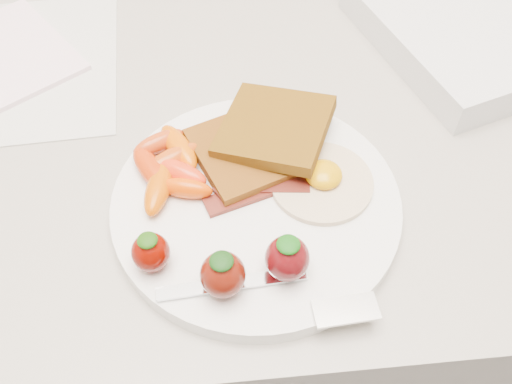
{
  "coord_description": "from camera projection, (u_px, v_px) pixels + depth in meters",
  "views": [
    {
      "loc": [
        -0.0,
        1.25,
        1.34
      ],
      "look_at": [
        0.03,
        1.56,
        0.93
      ],
      "focal_mm": 40.0,
      "sensor_mm": 36.0,
      "label": 1
    }
  ],
  "objects": [
    {
      "name": "baby_carrots",
      "position": [
        168.0,
        166.0,
        0.54
      ],
      "size": [
        0.08,
        0.12,
        0.02
      ],
      "color": "#BD440B",
      "rests_on": "plate"
    },
    {
      "name": "paper_sheet",
      "position": [
        34.0,
        65.0,
        0.67
      ],
      "size": [
        0.21,
        0.27,
        0.0
      ],
      "primitive_type": "cube",
      "rotation": [
        0.0,
        0.0,
        0.05
      ],
      "color": "silver",
      "rests_on": "counter"
    },
    {
      "name": "toast_upper",
      "position": [
        275.0,
        127.0,
        0.56
      ],
      "size": [
        0.13,
        0.13,
        0.02
      ],
      "primitive_type": "cube",
      "rotation": [
        0.0,
        -0.1,
        -0.42
      ],
      "color": "#3B2305",
      "rests_on": "toast_lower"
    },
    {
      "name": "strawberries",
      "position": [
        229.0,
        262.0,
        0.46
      ],
      "size": [
        0.15,
        0.06,
        0.05
      ],
      "color": "#5F0700",
      "rests_on": "plate"
    },
    {
      "name": "notepad",
      "position": [
        11.0,
        52.0,
        0.68
      ],
      "size": [
        0.2,
        0.21,
        0.01
      ],
      "primitive_type": "cube",
      "rotation": [
        0.0,
        0.0,
        0.6
      ],
      "color": "white",
      "rests_on": "paper_sheet"
    },
    {
      "name": "plate",
      "position": [
        256.0,
        204.0,
        0.54
      ],
      "size": [
        0.27,
        0.27,
        0.02
      ],
      "primitive_type": "cylinder",
      "color": "white",
      "rests_on": "counter"
    },
    {
      "name": "appliance",
      "position": [
        503.0,
        18.0,
        0.69
      ],
      "size": [
        0.38,
        0.34,
        0.04
      ],
      "primitive_type": "cube",
      "rotation": [
        0.0,
        0.0,
        0.32
      ],
      "color": "silver",
      "rests_on": "counter"
    },
    {
      "name": "fork",
      "position": [
        283.0,
        295.0,
        0.47
      ],
      "size": [
        0.18,
        0.06,
        0.0
      ],
      "color": "silver",
      "rests_on": "plate"
    },
    {
      "name": "fried_egg",
      "position": [
        322.0,
        180.0,
        0.54
      ],
      "size": [
        0.1,
        0.1,
        0.02
      ],
      "color": "white",
      "rests_on": "plate"
    },
    {
      "name": "toast_lower",
      "position": [
        249.0,
        151.0,
        0.56
      ],
      "size": [
        0.13,
        0.13,
        0.01
      ],
      "primitive_type": "cube",
      "rotation": [
        0.0,
        0.0,
        0.38
      ],
      "color": "#4D2D09",
      "rests_on": "plate"
    },
    {
      "name": "bacon_strips",
      "position": [
        256.0,
        185.0,
        0.53
      ],
      "size": [
        0.1,
        0.07,
        0.01
      ],
      "color": "#490A0A",
      "rests_on": "plate"
    },
    {
      "name": "counter",
      "position": [
        232.0,
        299.0,
        0.98
      ],
      "size": [
        2.0,
        0.6,
        0.9
      ],
      "primitive_type": "cube",
      "color": "gray",
      "rests_on": "ground"
    }
  ]
}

